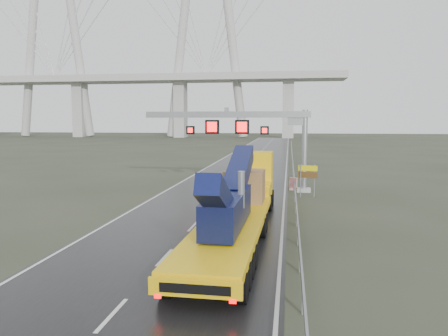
% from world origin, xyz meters
% --- Properties ---
extents(ground, '(400.00, 400.00, 0.00)m').
position_xyz_m(ground, '(0.00, 0.00, 0.00)').
color(ground, '#2D3424').
rests_on(ground, ground).
extents(road, '(11.00, 200.00, 0.02)m').
position_xyz_m(road, '(0.00, 40.00, 0.01)').
color(road, black).
rests_on(road, ground).
extents(guardrail, '(0.20, 140.00, 1.40)m').
position_xyz_m(guardrail, '(6.10, 30.00, 0.70)').
color(guardrail, slate).
rests_on(guardrail, ground).
extents(sign_gantry, '(14.90, 1.20, 7.42)m').
position_xyz_m(sign_gantry, '(2.10, 17.99, 5.61)').
color(sign_gantry, '#ACABA7').
rests_on(sign_gantry, ground).
extents(cable_stayed_bridge, '(170.00, 14.00, 110.00)m').
position_xyz_m(cable_stayed_bridge, '(-55.00, 140.00, 50.01)').
color(cable_stayed_bridge, '#ACABA7').
rests_on(cable_stayed_bridge, ground).
extents(heavy_haul_truck, '(3.35, 20.43, 4.78)m').
position_xyz_m(heavy_haul_truck, '(2.88, 4.28, 1.85)').
color(heavy_haul_truck, yellow).
rests_on(heavy_haul_truck, ground).
extents(exit_sign_pair, '(1.53, 0.40, 2.67)m').
position_xyz_m(exit_sign_pair, '(7.10, 15.23, 1.87)').
color(exit_sign_pair, '#969A9E').
rests_on(exit_sign_pair, ground).
extents(striped_barrier, '(0.74, 0.51, 1.14)m').
position_xyz_m(striped_barrier, '(6.00, 18.66, 0.57)').
color(striped_barrier, red).
rests_on(striped_barrier, ground).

